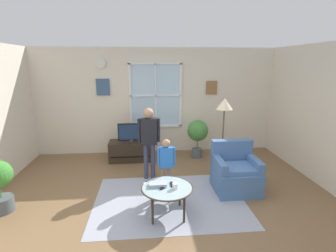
% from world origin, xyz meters
% --- Properties ---
extents(ground_plane, '(6.56, 6.08, 0.02)m').
position_xyz_m(ground_plane, '(0.00, 0.00, -0.01)').
color(ground_plane, brown).
extents(back_wall, '(5.96, 0.17, 2.63)m').
position_xyz_m(back_wall, '(-0.00, 2.80, 1.32)').
color(back_wall, beige).
rests_on(back_wall, ground_plane).
extents(area_rug, '(2.50, 1.83, 0.01)m').
position_xyz_m(area_rug, '(0.10, 0.26, 0.00)').
color(area_rug, '#999EAD').
rests_on(area_rug, ground_plane).
extents(tv_stand, '(1.06, 0.47, 0.47)m').
position_xyz_m(tv_stand, '(-0.61, 2.17, 0.23)').
color(tv_stand, '#2D2319').
rests_on(tv_stand, ground_plane).
extents(television, '(0.62, 0.08, 0.43)m').
position_xyz_m(television, '(-0.61, 2.16, 0.70)').
color(television, '#4C4C4C').
rests_on(television, tv_stand).
extents(armchair, '(0.76, 0.74, 0.87)m').
position_xyz_m(armchair, '(1.32, 0.55, 0.33)').
color(armchair, '#476B9E').
rests_on(armchair, ground_plane).
extents(coffee_table, '(0.79, 0.79, 0.46)m').
position_xyz_m(coffee_table, '(0.02, -0.13, 0.43)').
color(coffee_table, '#99B2B7').
rests_on(coffee_table, ground_plane).
extents(book_stack, '(0.26, 0.16, 0.05)m').
position_xyz_m(book_stack, '(-0.11, -0.08, 0.48)').
color(book_stack, '#75B2CA').
rests_on(book_stack, coffee_table).
extents(cup, '(0.08, 0.08, 0.09)m').
position_xyz_m(cup, '(0.14, -0.19, 0.50)').
color(cup, white).
rests_on(cup, coffee_table).
extents(remote_near_books, '(0.10, 0.14, 0.02)m').
position_xyz_m(remote_near_books, '(-0.04, -0.14, 0.47)').
color(remote_near_books, black).
rests_on(remote_near_books, coffee_table).
extents(remote_near_cup, '(0.05, 0.14, 0.02)m').
position_xyz_m(remote_near_cup, '(0.10, -0.06, 0.47)').
color(remote_near_cup, black).
rests_on(remote_near_cup, coffee_table).
extents(person_black_shirt, '(0.43, 0.20, 1.44)m').
position_xyz_m(person_black_shirt, '(-0.22, 1.14, 0.90)').
color(person_black_shirt, '#333851').
rests_on(person_black_shirt, ground_plane).
extents(person_blue_shirt, '(0.31, 0.14, 1.02)m').
position_xyz_m(person_blue_shirt, '(0.06, 0.48, 0.64)').
color(person_blue_shirt, '#726656').
rests_on(person_blue_shirt, ground_plane).
extents(potted_plant_by_window, '(0.51, 0.51, 0.93)m').
position_xyz_m(potted_plant_by_window, '(0.97, 2.20, 0.63)').
color(potted_plant_by_window, '#4C565B').
rests_on(potted_plant_by_window, ground_plane).
extents(floor_lamp, '(0.32, 0.32, 1.60)m').
position_xyz_m(floor_lamp, '(1.27, 1.21, 1.33)').
color(floor_lamp, black).
rests_on(floor_lamp, ground_plane).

